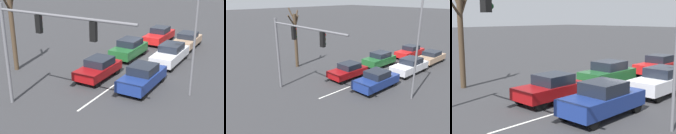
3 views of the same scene
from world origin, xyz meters
TOP-DOWN VIEW (x-y plane):
  - ground_plane at (0.00, 0.00)m, footprint 240.00×240.00m
  - lane_stripe_left_divider at (0.00, 2.14)m, footprint 0.12×16.27m
  - car_navy_leftlane_front at (-1.85, 5.37)m, footprint 1.85×4.39m
  - car_maroon_midlane_front at (1.62, 5.34)m, footprint 1.80×4.01m
  - car_darkgreen_midlane_second at (1.84, 0.01)m, footprint 1.83×4.05m
  - car_silver_leftlane_second at (-1.76, -0.38)m, footprint 1.81×4.72m
  - car_tan_leftlane_third at (-1.61, -5.56)m, footprint 1.77×4.24m
  - car_red_midlane_third at (1.40, -5.97)m, footprint 1.76×4.61m
  - traffic_signal_gantry at (1.65, 11.26)m, footprint 8.40×0.37m
  - street_lamp_left_shoulder at (-4.84, 4.92)m, footprint 1.62×0.24m
  - bare_tree_near at (8.18, 6.98)m, footprint 1.36×1.91m

SIDE VIEW (x-z plane):
  - ground_plane at x=0.00m, z-range 0.00..0.00m
  - lane_stripe_left_divider at x=0.00m, z-range 0.00..0.01m
  - car_tan_leftlane_third at x=-1.61m, z-range 0.03..1.48m
  - car_red_midlane_third at x=1.40m, z-range -0.01..1.56m
  - car_maroon_midlane_front at x=1.62m, z-range 0.02..1.54m
  - car_navy_leftlane_front at x=-1.85m, z-range 0.00..1.63m
  - car_silver_leftlane_second at x=-1.76m, z-range 0.02..1.62m
  - car_darkgreen_midlane_second at x=1.84m, z-range 0.02..1.68m
  - bare_tree_near at x=8.18m, z-range 0.13..6.64m
  - traffic_signal_gantry at x=1.65m, z-range 1.40..7.43m
  - street_lamp_left_shoulder at x=-4.84m, z-range 0.58..9.33m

